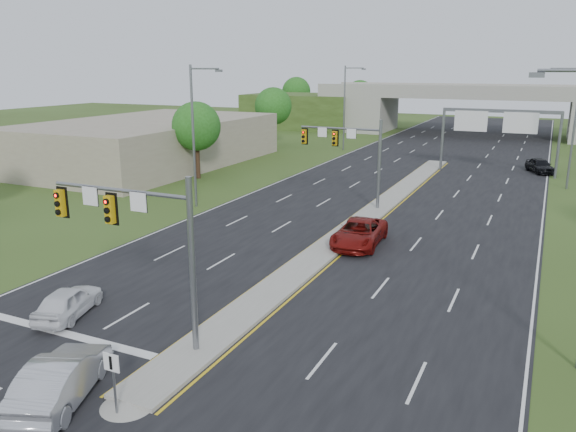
{
  "coord_description": "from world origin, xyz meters",
  "views": [
    {
      "loc": [
        11.64,
        -16.45,
        10.81
      ],
      "look_at": [
        -0.78,
        10.16,
        3.0
      ],
      "focal_mm": 35.0,
      "sensor_mm": 36.0,
      "label": 1
    }
  ],
  "objects_px": {
    "car_white": "(68,302)",
    "car_silver": "(61,379)",
    "keep_right_sign": "(113,373)",
    "car_far_a": "(359,233)",
    "sign_gantry": "(498,124)",
    "overpass": "(474,113)",
    "car_far_c": "(540,165)",
    "signal_mast_far": "(351,148)",
    "signal_mast_near": "(141,230)"
  },
  "relations": [
    {
      "from": "car_white",
      "to": "car_silver",
      "type": "distance_m",
      "value": 6.96
    },
    {
      "from": "keep_right_sign",
      "to": "car_white",
      "type": "bearing_deg",
      "value": 145.14
    },
    {
      "from": "car_white",
      "to": "car_far_a",
      "type": "bearing_deg",
      "value": -135.2
    },
    {
      "from": "sign_gantry",
      "to": "overpass",
      "type": "bearing_deg",
      "value": 100.79
    },
    {
      "from": "overpass",
      "to": "car_silver",
      "type": "xyz_separation_m",
      "value": [
        -2.2,
        -84.62,
        -2.73
      ]
    },
    {
      "from": "car_far_c",
      "to": "signal_mast_far",
      "type": "bearing_deg",
      "value": -143.6
    },
    {
      "from": "signal_mast_far",
      "to": "car_white",
      "type": "xyz_separation_m",
      "value": [
        -4.78,
        -24.55,
        -4.02
      ]
    },
    {
      "from": "overpass",
      "to": "car_far_a",
      "type": "relative_size",
      "value": 14.02
    },
    {
      "from": "signal_mast_far",
      "to": "keep_right_sign",
      "type": "bearing_deg",
      "value": -85.61
    },
    {
      "from": "signal_mast_far",
      "to": "car_white",
      "type": "relative_size",
      "value": 1.75
    },
    {
      "from": "signal_mast_near",
      "to": "overpass",
      "type": "xyz_separation_m",
      "value": [
        2.26,
        80.07,
        -1.17
      ]
    },
    {
      "from": "sign_gantry",
      "to": "car_white",
      "type": "xyz_separation_m",
      "value": [
        -13.73,
        -44.54,
        -4.54
      ]
    },
    {
      "from": "signal_mast_far",
      "to": "sign_gantry",
      "type": "distance_m",
      "value": 21.91
    },
    {
      "from": "car_white",
      "to": "overpass",
      "type": "bearing_deg",
      "value": -111.23
    },
    {
      "from": "keep_right_sign",
      "to": "car_far_a",
      "type": "relative_size",
      "value": 0.39
    },
    {
      "from": "overpass",
      "to": "car_white",
      "type": "relative_size",
      "value": 19.98
    },
    {
      "from": "signal_mast_far",
      "to": "car_silver",
      "type": "xyz_separation_m",
      "value": [
        0.06,
        -29.55,
        -3.91
      ]
    },
    {
      "from": "signal_mast_far",
      "to": "car_far_a",
      "type": "height_order",
      "value": "signal_mast_far"
    },
    {
      "from": "overpass",
      "to": "car_white",
      "type": "bearing_deg",
      "value": -95.06
    },
    {
      "from": "keep_right_sign",
      "to": "signal_mast_near",
      "type": "bearing_deg",
      "value": 116.94
    },
    {
      "from": "overpass",
      "to": "car_far_a",
      "type": "height_order",
      "value": "overpass"
    },
    {
      "from": "overpass",
      "to": "car_silver",
      "type": "bearing_deg",
      "value": -91.49
    },
    {
      "from": "sign_gantry",
      "to": "car_far_a",
      "type": "bearing_deg",
      "value": -100.09
    },
    {
      "from": "signal_mast_far",
      "to": "sign_gantry",
      "type": "xyz_separation_m",
      "value": [
        8.95,
        19.99,
        0.51
      ]
    },
    {
      "from": "car_far_a",
      "to": "car_far_c",
      "type": "distance_m",
      "value": 33.33
    },
    {
      "from": "sign_gantry",
      "to": "overpass",
      "type": "relative_size",
      "value": 0.14
    },
    {
      "from": "signal_mast_near",
      "to": "signal_mast_far",
      "type": "height_order",
      "value": "same"
    },
    {
      "from": "overpass",
      "to": "signal_mast_far",
      "type": "bearing_deg",
      "value": -92.35
    },
    {
      "from": "car_far_c",
      "to": "car_white",
      "type": "bearing_deg",
      "value": -134.28
    },
    {
      "from": "signal_mast_near",
      "to": "car_silver",
      "type": "relative_size",
      "value": 1.44
    },
    {
      "from": "sign_gantry",
      "to": "car_far_a",
      "type": "relative_size",
      "value": 2.03
    },
    {
      "from": "signal_mast_far",
      "to": "car_far_a",
      "type": "distance_m",
      "value": 10.63
    },
    {
      "from": "sign_gantry",
      "to": "car_silver",
      "type": "relative_size",
      "value": 2.39
    },
    {
      "from": "signal_mast_near",
      "to": "car_far_a",
      "type": "xyz_separation_m",
      "value": [
        3.76,
        15.86,
        -3.91
      ]
    },
    {
      "from": "signal_mast_near",
      "to": "car_silver",
      "type": "xyz_separation_m",
      "value": [
        0.06,
        -4.55,
        -3.91
      ]
    },
    {
      "from": "signal_mast_near",
      "to": "signal_mast_far",
      "type": "distance_m",
      "value": 25.0
    },
    {
      "from": "car_far_c",
      "to": "keep_right_sign",
      "type": "bearing_deg",
      "value": -125.3
    },
    {
      "from": "signal_mast_far",
      "to": "car_far_a",
      "type": "xyz_separation_m",
      "value": [
        3.76,
        -9.14,
        -3.91
      ]
    },
    {
      "from": "sign_gantry",
      "to": "car_silver",
      "type": "xyz_separation_m",
      "value": [
        -8.88,
        -49.54,
        -4.42
      ]
    },
    {
      "from": "car_white",
      "to": "car_far_a",
      "type": "xyz_separation_m",
      "value": [
        8.55,
        15.4,
        0.11
      ]
    },
    {
      "from": "signal_mast_near",
      "to": "car_far_c",
      "type": "bearing_deg",
      "value": 74.49
    },
    {
      "from": "keep_right_sign",
      "to": "car_far_a",
      "type": "xyz_separation_m",
      "value": [
        1.5,
        20.31,
        -0.7
      ]
    },
    {
      "from": "overpass",
      "to": "car_white",
      "type": "distance_m",
      "value": 79.98
    },
    {
      "from": "car_white",
      "to": "signal_mast_near",
      "type": "bearing_deg",
      "value": 158.39
    },
    {
      "from": "sign_gantry",
      "to": "car_far_a",
      "type": "distance_m",
      "value": 29.92
    },
    {
      "from": "sign_gantry",
      "to": "car_far_c",
      "type": "distance_m",
      "value": 6.81
    },
    {
      "from": "car_far_c",
      "to": "overpass",
      "type": "bearing_deg",
      "value": 85.41
    },
    {
      "from": "signal_mast_near",
      "to": "car_silver",
      "type": "distance_m",
      "value": 5.99
    },
    {
      "from": "signal_mast_near",
      "to": "sign_gantry",
      "type": "relative_size",
      "value": 0.6
    },
    {
      "from": "sign_gantry",
      "to": "car_white",
      "type": "distance_m",
      "value": 46.83
    }
  ]
}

